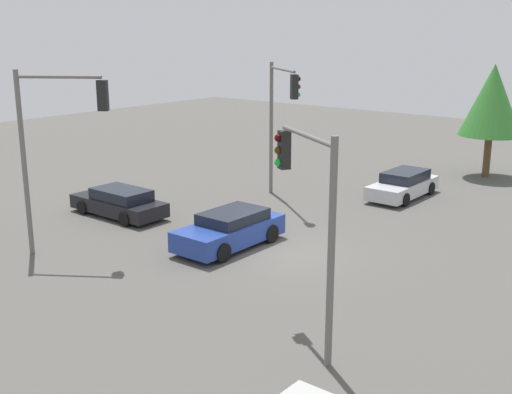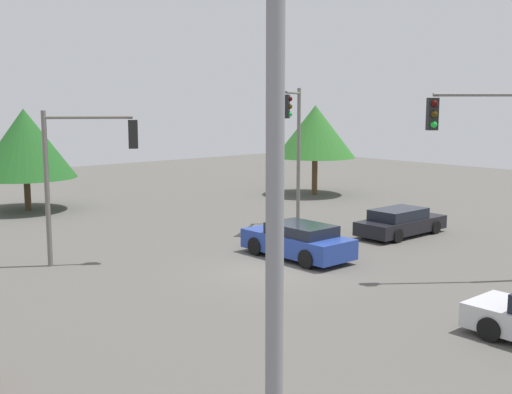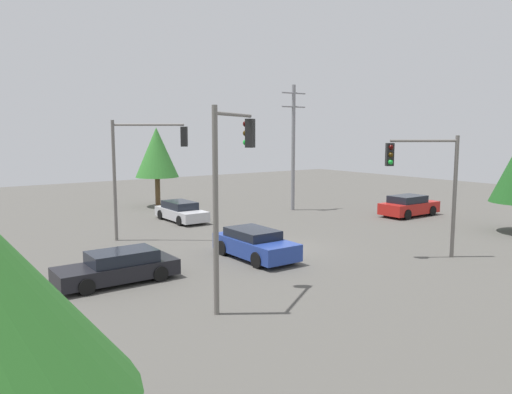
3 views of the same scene
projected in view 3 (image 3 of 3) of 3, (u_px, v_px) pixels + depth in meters
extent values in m
plane|color=#54514C|center=(279.00, 249.00, 25.14)|extent=(80.00, 80.00, 0.00)
cube|color=#233D93|center=(255.00, 246.00, 23.29)|extent=(1.93, 4.55, 0.76)
cube|color=black|center=(253.00, 233.00, 23.40)|extent=(1.69, 2.50, 0.41)
cylinder|color=black|center=(290.00, 254.00, 22.71)|extent=(0.22, 0.71, 0.71)
cylinder|color=black|center=(257.00, 260.00, 21.65)|extent=(0.22, 0.71, 0.71)
cylinder|color=black|center=(254.00, 243.00, 24.99)|extent=(0.22, 0.71, 0.71)
cylinder|color=black|center=(223.00, 248.00, 23.93)|extent=(0.22, 0.71, 0.71)
cube|color=black|center=(117.00, 271.00, 19.56)|extent=(4.68, 1.80, 0.61)
cube|color=black|center=(122.00, 256.00, 19.63)|extent=(2.57, 1.58, 0.48)
cylinder|color=black|center=(86.00, 287.00, 18.06)|extent=(0.62, 0.22, 0.62)
cylinder|color=black|center=(73.00, 276.00, 19.43)|extent=(0.62, 0.22, 0.62)
cylinder|color=black|center=(160.00, 274.00, 19.73)|extent=(0.62, 0.22, 0.62)
cylinder|color=black|center=(143.00, 265.00, 21.11)|extent=(0.62, 0.22, 0.62)
cube|color=red|center=(409.00, 208.00, 35.20)|extent=(4.49, 1.92, 0.77)
cube|color=black|center=(407.00, 199.00, 34.99)|extent=(2.47, 1.69, 0.50)
cylinder|color=black|center=(411.00, 208.00, 36.77)|extent=(0.70, 0.22, 0.70)
cylinder|color=black|center=(432.00, 211.00, 35.30)|extent=(0.70, 0.22, 0.70)
cylinder|color=black|center=(386.00, 211.00, 35.17)|extent=(0.70, 0.22, 0.70)
cylinder|color=black|center=(407.00, 215.00, 33.70)|extent=(0.70, 0.22, 0.70)
cube|color=silver|center=(181.00, 214.00, 33.12)|extent=(1.76, 4.57, 0.65)
cube|color=black|center=(180.00, 205.00, 33.24)|extent=(1.55, 2.51, 0.48)
cylinder|color=black|center=(203.00, 218.00, 32.49)|extent=(0.22, 0.63, 0.63)
cylinder|color=black|center=(180.00, 221.00, 31.52)|extent=(0.22, 0.63, 0.63)
cylinder|color=black|center=(183.00, 212.00, 34.77)|extent=(0.22, 0.63, 0.63)
cylinder|color=black|center=(161.00, 215.00, 33.81)|extent=(0.22, 0.63, 0.63)
cylinder|color=slate|center=(115.00, 181.00, 26.86)|extent=(0.18, 0.18, 6.52)
cylinder|color=slate|center=(148.00, 125.00, 26.40)|extent=(3.10, 2.43, 0.12)
cube|color=black|center=(184.00, 137.00, 26.42)|extent=(0.44, 0.43, 1.05)
sphere|color=#360503|center=(185.00, 130.00, 26.55)|extent=(0.22, 0.22, 0.22)
sphere|color=#392605|center=(185.00, 137.00, 26.59)|extent=(0.22, 0.22, 0.22)
sphere|color=green|center=(185.00, 143.00, 26.63)|extent=(0.22, 0.22, 0.22)
cylinder|color=slate|center=(216.00, 212.00, 15.78)|extent=(0.18, 0.18, 6.71)
cylinder|color=slate|center=(234.00, 115.00, 16.79)|extent=(2.59, 1.79, 0.12)
cube|color=black|center=(250.00, 133.00, 18.28)|extent=(0.44, 0.42, 1.05)
sphere|color=#360503|center=(246.00, 124.00, 18.30)|extent=(0.22, 0.22, 0.22)
sphere|color=#392605|center=(246.00, 133.00, 18.34)|extent=(0.22, 0.22, 0.22)
sphere|color=green|center=(246.00, 142.00, 18.38)|extent=(0.22, 0.22, 0.22)
cylinder|color=slate|center=(454.00, 197.00, 23.30)|extent=(0.18, 0.18, 5.73)
cylinder|color=slate|center=(424.00, 141.00, 22.88)|extent=(2.72, 1.80, 0.12)
cube|color=black|center=(390.00, 155.00, 22.88)|extent=(0.44, 0.42, 1.05)
sphere|color=#360503|center=(391.00, 147.00, 22.66)|extent=(0.22, 0.22, 0.22)
sphere|color=#392605|center=(391.00, 155.00, 22.71)|extent=(0.22, 0.22, 0.22)
sphere|color=green|center=(391.00, 162.00, 22.75)|extent=(0.22, 0.22, 0.22)
cylinder|color=gray|center=(293.00, 148.00, 37.39)|extent=(0.28, 0.28, 9.35)
cylinder|color=gray|center=(294.00, 93.00, 36.86)|extent=(2.20, 0.12, 0.12)
cylinder|color=gray|center=(294.00, 107.00, 36.99)|extent=(2.20, 0.12, 0.12)
cylinder|color=brown|center=(158.00, 192.00, 39.68)|extent=(0.40, 0.40, 2.34)
cone|color=#337A2D|center=(157.00, 152.00, 39.28)|extent=(3.39, 3.39, 3.91)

